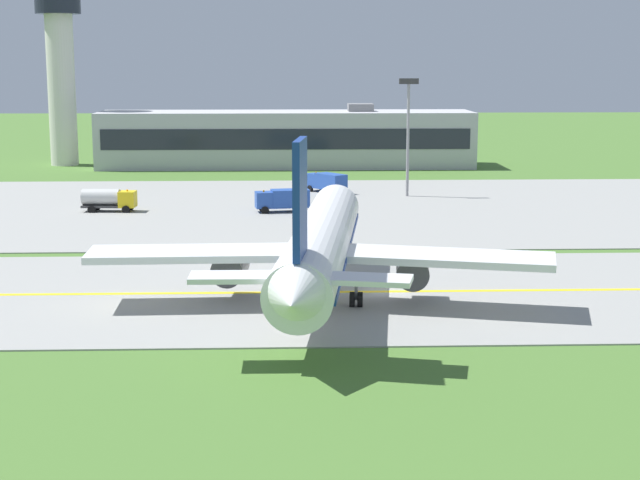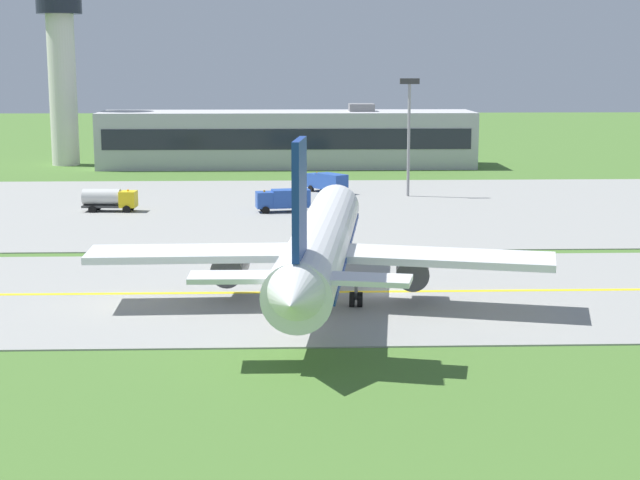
{
  "view_description": "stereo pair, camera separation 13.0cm",
  "coord_description": "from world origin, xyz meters",
  "px_view_note": "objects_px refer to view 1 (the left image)",
  "views": [
    {
      "loc": [
        -7.3,
        -70.31,
        16.94
      ],
      "look_at": [
        -4.78,
        0.02,
        4.0
      ],
      "focal_mm": 55.13,
      "sensor_mm": 36.0,
      "label": 1
    },
    {
      "loc": [
        -7.17,
        -70.31,
        16.94
      ],
      "look_at": [
        -4.78,
        0.02,
        4.0
      ],
      "focal_mm": 55.13,
      "sensor_mm": 36.0,
      "label": 2
    }
  ],
  "objects_px": {
    "service_truck_pushback": "(283,199)",
    "control_tower": "(60,57)",
    "apron_light_mast": "(408,122)",
    "service_truck_baggage": "(327,182)",
    "airplane_lead": "(320,245)",
    "service_truck_fuel": "(109,199)"
  },
  "relations": [
    {
      "from": "service_truck_pushback",
      "to": "control_tower",
      "type": "bearing_deg",
      "value": 124.36
    },
    {
      "from": "service_truck_fuel",
      "to": "service_truck_pushback",
      "type": "xyz_separation_m",
      "value": [
        19.57,
        -0.96,
        -0.0
      ]
    },
    {
      "from": "service_truck_fuel",
      "to": "apron_light_mast",
      "type": "relative_size",
      "value": 0.42
    },
    {
      "from": "service_truck_baggage",
      "to": "service_truck_pushback",
      "type": "relative_size",
      "value": 0.96
    },
    {
      "from": "airplane_lead",
      "to": "control_tower",
      "type": "height_order",
      "value": "control_tower"
    },
    {
      "from": "service_truck_pushback",
      "to": "control_tower",
      "type": "xyz_separation_m",
      "value": [
        -35.73,
        52.26,
        15.89
      ]
    },
    {
      "from": "service_truck_pushback",
      "to": "apron_light_mast",
      "type": "height_order",
      "value": "apron_light_mast"
    },
    {
      "from": "airplane_lead",
      "to": "service_truck_fuel",
      "type": "bearing_deg",
      "value": 117.72
    },
    {
      "from": "service_truck_fuel",
      "to": "service_truck_pushback",
      "type": "bearing_deg",
      "value": -2.81
    },
    {
      "from": "control_tower",
      "to": "apron_light_mast",
      "type": "height_order",
      "value": "control_tower"
    },
    {
      "from": "control_tower",
      "to": "apron_light_mast",
      "type": "relative_size",
      "value": 1.98
    },
    {
      "from": "service_truck_fuel",
      "to": "apron_light_mast",
      "type": "xyz_separation_m",
      "value": [
        35.14,
        11.42,
        7.79
      ]
    },
    {
      "from": "service_truck_pushback",
      "to": "control_tower",
      "type": "relative_size",
      "value": 0.21
    },
    {
      "from": "service_truck_fuel",
      "to": "control_tower",
      "type": "bearing_deg",
      "value": 107.48
    },
    {
      "from": "service_truck_baggage",
      "to": "apron_light_mast",
      "type": "height_order",
      "value": "apron_light_mast"
    },
    {
      "from": "service_truck_baggage",
      "to": "apron_light_mast",
      "type": "relative_size",
      "value": 0.41
    },
    {
      "from": "service_truck_pushback",
      "to": "apron_light_mast",
      "type": "distance_m",
      "value": 21.37
    },
    {
      "from": "service_truck_fuel",
      "to": "control_tower",
      "type": "distance_m",
      "value": 56.09
    },
    {
      "from": "service_truck_pushback",
      "to": "service_truck_baggage",
      "type": "bearing_deg",
      "value": 70.64
    },
    {
      "from": "apron_light_mast",
      "to": "service_truck_baggage",
      "type": "bearing_deg",
      "value": 160.03
    },
    {
      "from": "service_truck_fuel",
      "to": "control_tower",
      "type": "height_order",
      "value": "control_tower"
    },
    {
      "from": "airplane_lead",
      "to": "service_truck_fuel",
      "type": "distance_m",
      "value": 48.02
    }
  ]
}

